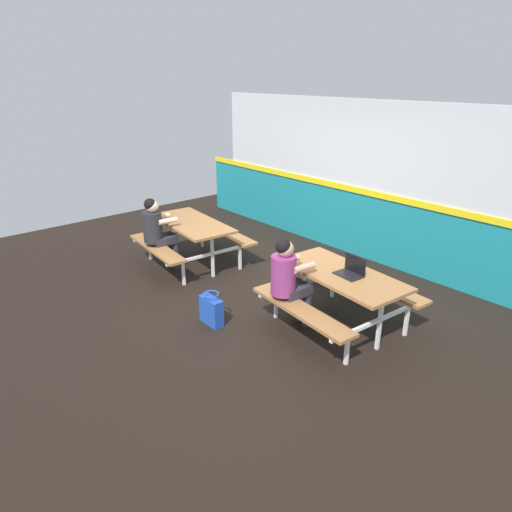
% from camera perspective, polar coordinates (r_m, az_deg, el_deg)
% --- Properties ---
extents(ground_plane, '(10.00, 10.00, 0.02)m').
position_cam_1_polar(ground_plane, '(6.67, 0.28, -4.37)').
color(ground_plane, black).
extents(accent_backdrop, '(8.00, 0.14, 2.60)m').
position_cam_1_polar(accent_backdrop, '(7.85, 12.99, 8.91)').
color(accent_backdrop, teal).
rests_on(accent_backdrop, ground).
extents(picnic_table_left, '(1.68, 1.69, 0.74)m').
position_cam_1_polar(picnic_table_left, '(7.42, -8.05, 3.06)').
color(picnic_table_left, '#9E6B3D').
rests_on(picnic_table_left, ground).
extents(picnic_table_right, '(1.68, 1.69, 0.74)m').
position_cam_1_polar(picnic_table_right, '(5.59, 10.72, -3.66)').
color(picnic_table_right, '#9E6B3D').
rests_on(picnic_table_right, ground).
extents(student_nearer, '(0.39, 0.54, 1.21)m').
position_cam_1_polar(student_nearer, '(7.24, -12.36, 3.40)').
color(student_nearer, '#2D2D38').
rests_on(student_nearer, ground).
extents(student_further, '(0.39, 0.54, 1.21)m').
position_cam_1_polar(student_further, '(5.41, 4.11, -2.64)').
color(student_further, '#2D2D38').
rests_on(student_further, ground).
extents(laptop_dark, '(0.34, 0.25, 0.22)m').
position_cam_1_polar(laptop_dark, '(5.47, 11.90, -1.89)').
color(laptop_dark, black).
rests_on(laptop_dark, picnic_table_right).
extents(backpack_dark, '(0.30, 0.22, 0.44)m').
position_cam_1_polar(backpack_dark, '(6.93, 8.54, -1.51)').
color(backpack_dark, black).
rests_on(backpack_dark, ground).
extents(tote_bag_bright, '(0.34, 0.21, 0.43)m').
position_cam_1_polar(tote_bag_bright, '(5.75, -5.67, -6.85)').
color(tote_bag_bright, '#1E47B2').
rests_on(tote_bag_bright, ground).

